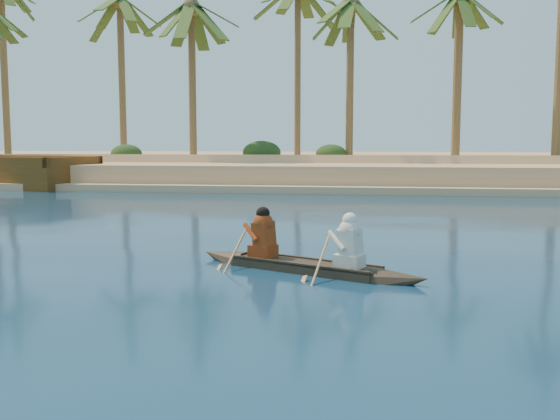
# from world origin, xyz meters

# --- Properties ---
(sandy_embankment) EXTENTS (150.00, 51.00, 1.50)m
(sandy_embankment) POSITION_xyz_m (0.00, 46.89, 0.53)
(sandy_embankment) COLOR #DFAD7E
(sandy_embankment) RESTS_ON ground
(palm_grove) EXTENTS (110.00, 14.00, 16.00)m
(palm_grove) POSITION_xyz_m (0.00, 35.00, 8.00)
(palm_grove) COLOR #374A1A
(palm_grove) RESTS_ON ground
(shrub_cluster) EXTENTS (100.00, 6.00, 2.40)m
(shrub_cluster) POSITION_xyz_m (0.00, 31.50, 1.20)
(shrub_cluster) COLOR #1F3714
(shrub_cluster) RESTS_ON ground
(canoe) EXTENTS (4.80, 2.67, 1.37)m
(canoe) POSITION_xyz_m (8.00, 4.35, 0.26)
(canoe) COLOR #372D1E
(canoe) RESTS_ON ground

